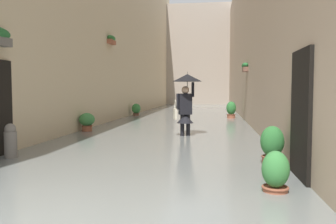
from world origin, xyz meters
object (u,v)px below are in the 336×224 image
Objects in this scene: potted_plant_far_right at (136,110)px; potted_plant_mid_left at (231,111)px; person_wading at (186,96)px; potted_plant_far_left at (275,177)px; potted_plant_near_right at (87,123)px; potted_plant_near_left at (272,148)px; mooring_bollard at (11,145)px.

potted_plant_mid_left is at bearing 169.27° from potted_plant_far_right.
potted_plant_far_left is at bearing 106.92° from person_wading.
potted_plant_near_right is 0.80× the size of potted_plant_mid_left.
potted_plant_near_right reaches higher than potted_plant_far_left.
potted_plant_mid_left reaches higher than potted_plant_near_right.
potted_plant_far_right is at bearing -90.80° from potted_plant_near_right.
potted_plant_far_right is at bearing -66.59° from person_wading.
mooring_bollard is at bearing 0.63° from potted_plant_near_left.
potted_plant_near_left is at bearing 91.39° from potted_plant_mid_left.
mooring_bollard is (4.93, 10.45, -0.09)m from potted_plant_mid_left.
mooring_bollard is (4.94, -1.69, 0.06)m from potted_plant_far_left.
potted_plant_near_left is at bearing 114.61° from potted_plant_far_right.
mooring_bollard is (3.27, 3.81, -0.95)m from person_wading.
potted_plant_far_right is 6.88m from potted_plant_near_right.
person_wading is at bearing -63.03° from potted_plant_near_left.
mooring_bollard reaches higher than potted_plant_far_right.
potted_plant_far_left is 5.22m from mooring_bollard.
potted_plant_mid_left is 1.12× the size of mooring_bollard.
potted_plant_far_left is (-4.95, 13.07, -0.09)m from potted_plant_far_right.
potted_plant_near_right is 6.91m from potted_plant_near_left.
person_wading is at bearing 75.98° from potted_plant_mid_left.
potted_plant_near_left is at bearing 116.97° from person_wading.
potted_plant_far_right is at bearing -10.73° from potted_plant_mid_left.
person_wading reaches higher than potted_plant_mid_left.
potted_plant_far_left is (-1.67, 5.50, -1.01)m from person_wading.
person_wading is 2.33× the size of potted_plant_near_left.
potted_plant_mid_left is (-1.66, -6.64, -0.86)m from person_wading.
potted_plant_mid_left is at bearing -115.26° from mooring_bollard.
potted_plant_far_left is at bearing 90.07° from potted_plant_mid_left.
potted_plant_far_left is at bearing 129.18° from potted_plant_near_right.
potted_plant_far_right is 1.04× the size of potted_plant_near_right.
person_wading is 5.83m from potted_plant_far_left.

